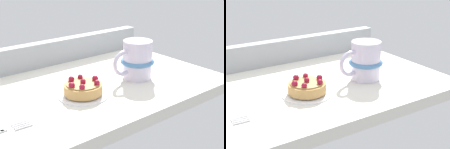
{
  "view_description": "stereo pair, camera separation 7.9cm",
  "coord_description": "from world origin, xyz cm",
  "views": [
    {
      "loc": [
        -41.25,
        -62.56,
        30.89
      ],
      "look_at": [
        5.57,
        -4.93,
        3.09
      ],
      "focal_mm": 51.46,
      "sensor_mm": 36.0,
      "label": 1
    },
    {
      "loc": [
        -34.85,
        -67.22,
        30.89
      ],
      "look_at": [
        5.57,
        -4.93,
        3.09
      ],
      "focal_mm": 51.46,
      "sensor_mm": 36.0,
      "label": 2
    }
  ],
  "objects": [
    {
      "name": "ground_plane",
      "position": [
        0.0,
        0.0,
        -1.47
      ],
      "size": [
        70.05,
        43.44,
        2.95
      ],
      "primitive_type": "cube",
      "color": "silver"
    },
    {
      "name": "window_rail_back",
      "position": [
        0.0,
        20.05,
        3.56
      ],
      "size": [
        68.65,
        3.34,
        7.12
      ],
      "primitive_type": "cube",
      "color": "#9EA3A8",
      "rests_on": "ground_plane"
    },
    {
      "name": "dessert_plate",
      "position": [
        -3.31,
        -5.28,
        0.3
      ],
      "size": [
        11.83,
        11.83,
        0.64
      ],
      "color": "white",
      "rests_on": "ground_plane"
    },
    {
      "name": "raspberry_tart",
      "position": [
        -3.31,
        -5.28,
        2.03
      ],
      "size": [
        8.98,
        8.98,
        3.71
      ],
      "color": "tan",
      "rests_on": "dessert_plate"
    },
    {
      "name": "coffee_mug",
      "position": [
        14.13,
        -4.57,
        5.02
      ],
      "size": [
        12.66,
        8.9,
        10.19
      ],
      "color": "silver",
      "rests_on": "ground_plane"
    }
  ]
}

